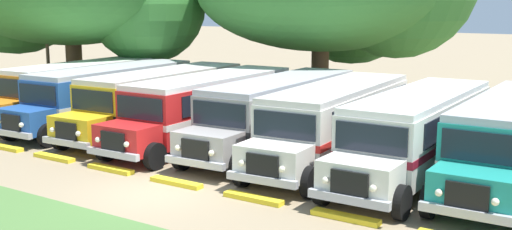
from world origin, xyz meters
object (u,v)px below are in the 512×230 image
Objects in this scene: parked_bus_slot_3 at (209,105)px; parked_bus_slot_4 at (279,109)px; parked_bus_slot_1 at (110,93)px; utility_pole at (47,46)px; parked_bus_slot_7 at (512,136)px; parked_bus_slot_2 at (162,98)px; parked_bus_slot_0 at (80,87)px; parked_bus_slot_6 at (418,129)px; parked_bus_slot_5 at (336,118)px.

parked_bus_slot_3 and parked_bus_slot_4 have the same top height.
parked_bus_slot_1 is 9.26m from utility_pole.
parked_bus_slot_7 is 1.74× the size of utility_pole.
parked_bus_slot_2 and parked_bus_slot_3 have the same top height.
parked_bus_slot_0 is 1.00× the size of parked_bus_slot_7.
parked_bus_slot_2 is 1.00× the size of parked_bus_slot_6.
parked_bus_slot_2 is at bearing -88.77° from parked_bus_slot_4.
utility_pole is (-26.90, 2.89, 1.78)m from parked_bus_slot_7.
utility_pole is at bearing -102.08° from parked_bus_slot_5.
parked_bus_slot_4 is 9.08m from parked_bus_slot_7.
utility_pole is at bearing -98.77° from parked_bus_slot_6.
parked_bus_slot_6 is (6.12, -0.76, 0.00)m from parked_bus_slot_4.
parked_bus_slot_0 is 6.03m from parked_bus_slot_2.
parked_bus_slot_0 is 14.94m from parked_bus_slot_5.
parked_bus_slot_2 is at bearing -90.02° from parked_bus_slot_7.
parked_bus_slot_4 is at bearing -8.70° from utility_pole.
parked_bus_slot_0 and parked_bus_slot_7 have the same top height.
utility_pole reaches higher than parked_bus_slot_7.
parked_bus_slot_1 is at bearing -92.61° from parked_bus_slot_3.
parked_bus_slot_4 and parked_bus_slot_7 have the same top height.
parked_bus_slot_0 and parked_bus_slot_1 have the same top height.
parked_bus_slot_0 is 1.00× the size of parked_bus_slot_5.
parked_bus_slot_2 is 1.00× the size of parked_bus_slot_7.
parked_bus_slot_3 is (8.96, -0.76, 0.00)m from parked_bus_slot_0.
parked_bus_slot_7 is at bearing 88.29° from parked_bus_slot_2.
utility_pole is at bearing -107.02° from parked_bus_slot_2.
parked_bus_slot_0 and parked_bus_slot_2 have the same top height.
parked_bus_slot_6 is (15.43, -0.31, 0.00)m from parked_bus_slot_1.
parked_bus_slot_0 is at bearing -91.51° from parked_bus_slot_7.
parked_bus_slot_4 is 2.88m from parked_bus_slot_5.
parked_bus_slot_4 is (6.07, 0.34, 0.00)m from parked_bus_slot_2.
parked_bus_slot_3 is 15.17m from utility_pole.
parked_bus_slot_6 and parked_bus_slot_7 have the same top height.
parked_bus_slot_5 is at bearing -95.44° from parked_bus_slot_6.
parked_bus_slot_5 is at bearing 84.59° from parked_bus_slot_0.
parked_bus_slot_6 is at bearing -79.28° from parked_bus_slot_7.
parked_bus_slot_1 is 1.00× the size of parked_bus_slot_6.
parked_bus_slot_7 is at bearing 91.09° from parked_bus_slot_3.
parked_bus_slot_4 is 6.17m from parked_bus_slot_6.
parked_bus_slot_2 is at bearing -92.45° from parked_bus_slot_6.
parked_bus_slot_6 is 3.02m from parked_bus_slot_7.
parked_bus_slot_6 is (9.25, -0.14, 0.00)m from parked_bus_slot_3.
parked_bus_slot_4 is (12.09, -0.14, 0.00)m from parked_bus_slot_0.
parked_bus_slot_4 is at bearing 90.85° from parked_bus_slot_2.
parked_bus_slot_2 is (6.02, -0.48, 0.00)m from parked_bus_slot_0.
parked_bus_slot_2 is 12.20m from parked_bus_slot_6.
parked_bus_slot_4 is 1.00× the size of parked_bus_slot_5.
parked_bus_slot_2 and parked_bus_slot_7 have the same top height.
parked_bus_slot_7 is (6.24, 0.31, 0.00)m from parked_bus_slot_5.
parked_bus_slot_4 is (3.13, 0.62, 0.00)m from parked_bus_slot_3.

